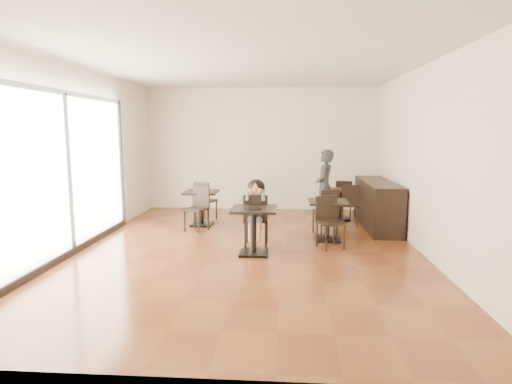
# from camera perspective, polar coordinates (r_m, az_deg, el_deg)

# --- Properties ---
(floor) EXTENTS (6.00, 8.00, 0.01)m
(floor) POSITION_cam_1_polar(r_m,az_deg,el_deg) (7.65, -1.07, -7.66)
(floor) COLOR brown
(floor) RESTS_ON ground
(ceiling) EXTENTS (6.00, 8.00, 0.01)m
(ceiling) POSITION_cam_1_polar(r_m,az_deg,el_deg) (7.45, -1.14, 16.76)
(ceiling) COLOR silver
(ceiling) RESTS_ON floor
(wall_back) EXTENTS (6.00, 0.01, 3.20)m
(wall_back) POSITION_cam_1_polar(r_m,az_deg,el_deg) (11.36, 0.70, 5.72)
(wall_back) COLOR white
(wall_back) RESTS_ON floor
(wall_front) EXTENTS (6.00, 0.01, 3.20)m
(wall_front) POSITION_cam_1_polar(r_m,az_deg,el_deg) (3.43, -7.06, -0.11)
(wall_front) COLOR white
(wall_front) RESTS_ON floor
(wall_left) EXTENTS (0.01, 8.00, 3.20)m
(wall_left) POSITION_cam_1_polar(r_m,az_deg,el_deg) (8.21, -22.51, 4.14)
(wall_left) COLOR white
(wall_left) RESTS_ON floor
(wall_right) EXTENTS (0.01, 8.00, 3.20)m
(wall_right) POSITION_cam_1_polar(r_m,az_deg,el_deg) (7.71, 21.74, 3.96)
(wall_right) COLOR white
(wall_right) RESTS_ON floor
(storefront_window) EXTENTS (0.04, 4.50, 2.60)m
(storefront_window) POSITION_cam_1_polar(r_m,az_deg,el_deg) (7.77, -23.86, 2.39)
(storefront_window) COLOR white
(storefront_window) RESTS_ON floor
(child_table) EXTENTS (0.76, 0.76, 0.80)m
(child_table) POSITION_cam_1_polar(r_m,az_deg,el_deg) (7.28, -0.28, -5.24)
(child_table) COLOR black
(child_table) RESTS_ON floor
(child_chair) EXTENTS (0.43, 0.43, 0.96)m
(child_chair) POSITION_cam_1_polar(r_m,az_deg,el_deg) (7.80, 0.03, -3.72)
(child_chair) COLOR black
(child_chair) RESTS_ON floor
(child) EXTENTS (0.43, 0.61, 1.21)m
(child) POSITION_cam_1_polar(r_m,az_deg,el_deg) (7.77, 0.03, -2.83)
(child) COLOR slate
(child) RESTS_ON child_chair
(plate) EXTENTS (0.27, 0.27, 0.02)m
(plate) POSITION_cam_1_polar(r_m,az_deg,el_deg) (7.10, -0.34, -2.22)
(plate) COLOR black
(plate) RESTS_ON child_table
(pizza_slice) EXTENTS (0.28, 0.22, 0.06)m
(pizza_slice) POSITION_cam_1_polar(r_m,az_deg,el_deg) (7.51, -0.07, 0.22)
(pizza_slice) COLOR #DFB079
(pizza_slice) RESTS_ON child
(adult_patron) EXTENTS (0.49, 0.66, 1.66)m
(adult_patron) POSITION_cam_1_polar(r_m,az_deg,el_deg) (9.91, 9.13, 0.79)
(adult_patron) COLOR #343438
(adult_patron) RESTS_ON floor
(cafe_table_mid) EXTENTS (0.96, 0.96, 0.77)m
(cafe_table_mid) POSITION_cam_1_polar(r_m,az_deg,el_deg) (8.30, 9.54, -3.78)
(cafe_table_mid) COLOR black
(cafe_table_mid) RESTS_ON floor
(cafe_table_left) EXTENTS (0.94, 0.94, 0.76)m
(cafe_table_left) POSITION_cam_1_polar(r_m,az_deg,el_deg) (9.57, -7.28, -2.16)
(cafe_table_left) COLOR black
(cafe_table_left) RESTS_ON floor
(cafe_table_back) EXTENTS (0.78, 0.78, 0.73)m
(cafe_table_back) POSITION_cam_1_polar(r_m,az_deg,el_deg) (10.32, 11.20, -1.61)
(cafe_table_back) COLOR black
(cafe_table_back) RESTS_ON floor
(chair_mid_a) EXTENTS (0.55, 0.55, 0.93)m
(chair_mid_a) POSITION_cam_1_polar(r_m,az_deg,el_deg) (8.83, 9.21, -2.54)
(chair_mid_a) COLOR black
(chair_mid_a) RESTS_ON floor
(chair_mid_b) EXTENTS (0.55, 0.55, 0.93)m
(chair_mid_b) POSITION_cam_1_polar(r_m,az_deg,el_deg) (7.75, 9.93, -4.06)
(chair_mid_b) COLOR black
(chair_mid_b) RESTS_ON floor
(chair_left_a) EXTENTS (0.54, 0.54, 0.92)m
(chair_left_a) POSITION_cam_1_polar(r_m,az_deg,el_deg) (10.09, -6.68, -1.17)
(chair_left_a) COLOR black
(chair_left_a) RESTS_ON floor
(chair_left_b) EXTENTS (0.54, 0.54, 0.92)m
(chair_left_b) POSITION_cam_1_polar(r_m,az_deg,el_deg) (9.03, -7.97, -2.30)
(chair_left_b) COLOR black
(chair_left_b) RESTS_ON floor
(chair_back_a) EXTENTS (0.45, 0.45, 0.87)m
(chair_back_a) POSITION_cam_1_polar(r_m,az_deg,el_deg) (10.86, 11.62, -0.73)
(chair_back_a) COLOR black
(chair_back_a) RESTS_ON floor
(chair_back_b) EXTENTS (0.45, 0.45, 0.87)m
(chair_back_b) POSITION_cam_1_polar(r_m,az_deg,el_deg) (9.79, 12.46, -1.73)
(chair_back_b) COLOR black
(chair_back_b) RESTS_ON floor
(service_counter) EXTENTS (0.60, 2.40, 1.00)m
(service_counter) POSITION_cam_1_polar(r_m,az_deg,el_deg) (9.68, 15.85, -1.58)
(service_counter) COLOR black
(service_counter) RESTS_ON floor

